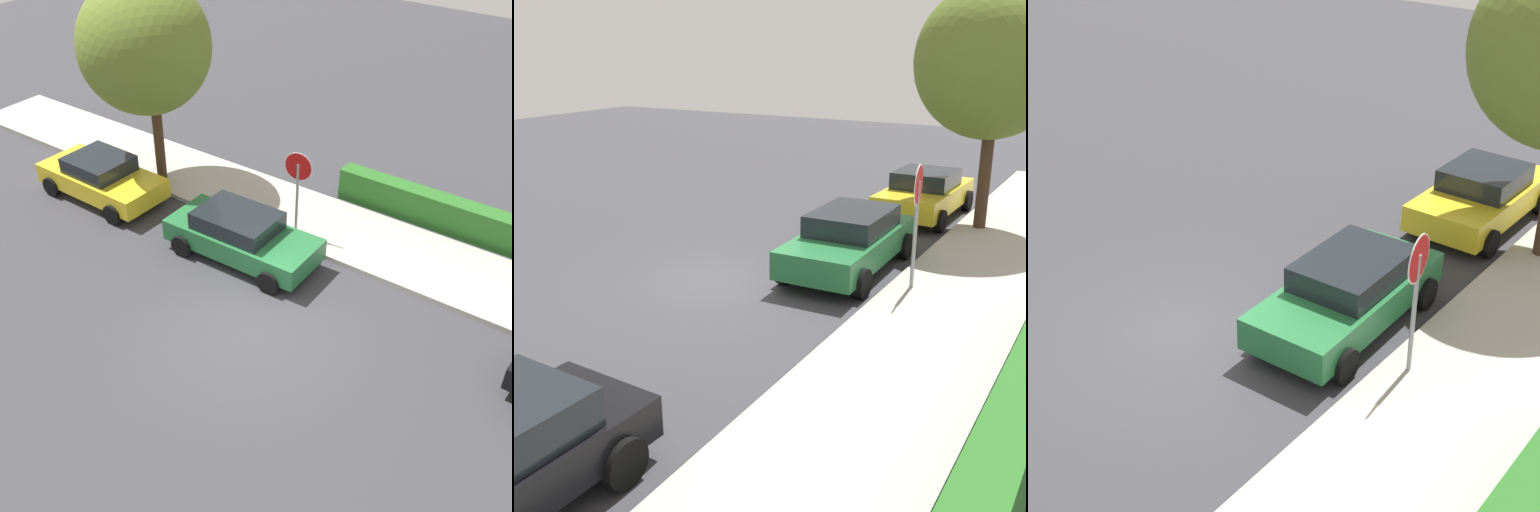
# 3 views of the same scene
# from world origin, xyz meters

# --- Properties ---
(ground_plane) EXTENTS (60.00, 60.00, 0.00)m
(ground_plane) POSITION_xyz_m (0.00, 0.00, 0.00)
(ground_plane) COLOR #38383D
(sidewalk_curb) EXTENTS (32.00, 2.85, 0.14)m
(sidewalk_curb) POSITION_xyz_m (0.00, 4.96, 0.07)
(sidewalk_curb) COLOR #B2ADA3
(sidewalk_curb) RESTS_ON ground_plane
(stop_sign) EXTENTS (0.84, 0.12, 2.75)m
(stop_sign) POSITION_xyz_m (-1.35, 4.00, 1.91)
(stop_sign) COLOR gray
(stop_sign) RESTS_ON ground_plane
(parked_car_green) EXTENTS (4.34, 2.11, 1.41)m
(parked_car_green) POSITION_xyz_m (-2.03, 2.27, 0.73)
(parked_car_green) COLOR #236B38
(parked_car_green) RESTS_ON ground_plane
(parked_car_yellow) EXTENTS (4.19, 2.13, 1.41)m
(parked_car_yellow) POSITION_xyz_m (-7.62, 2.29, 0.72)
(parked_car_yellow) COLOR yellow
(parked_car_yellow) RESTS_ON ground_plane
(street_tree_near_corner) EXTENTS (4.01, 4.01, 6.62)m
(street_tree_near_corner) POSITION_xyz_m (-6.87, 4.02, 4.57)
(street_tree_near_corner) COLOR #422D1E
(street_tree_near_corner) RESTS_ON ground_plane
(front_yard_hedge) EXTENTS (7.98, 0.61, 1.04)m
(front_yard_hedge) POSITION_xyz_m (2.54, 6.96, 0.52)
(front_yard_hedge) COLOR #286623
(front_yard_hedge) RESTS_ON ground_plane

